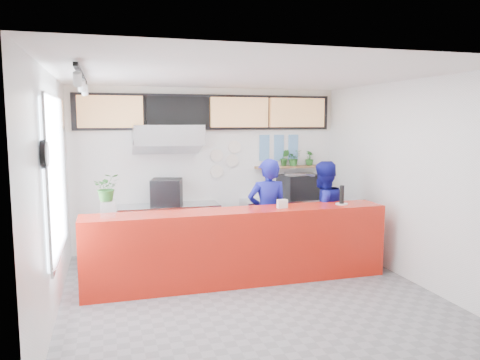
{
  "coord_description": "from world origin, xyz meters",
  "views": [
    {
      "loc": [
        -1.84,
        -6.07,
        2.39
      ],
      "look_at": [
        0.1,
        0.7,
        1.5
      ],
      "focal_mm": 35.0,
      "sensor_mm": 36.0,
      "label": 1
    }
  ],
  "objects_px": {
    "panini_oven": "(167,192)",
    "staff_right": "(322,213)",
    "service_counter": "(239,246)",
    "espresso_machine": "(299,187)",
    "staff_center": "(268,214)",
    "pepper_mill": "(342,194)"
  },
  "relations": [
    {
      "from": "staff_center",
      "to": "pepper_mill",
      "type": "distance_m",
      "value": 1.22
    },
    {
      "from": "panini_oven",
      "to": "staff_right",
      "type": "bearing_deg",
      "value": -13.75
    },
    {
      "from": "service_counter",
      "to": "staff_right",
      "type": "relative_size",
      "value": 2.59
    },
    {
      "from": "staff_center",
      "to": "pepper_mill",
      "type": "relative_size",
      "value": 6.34
    },
    {
      "from": "staff_center",
      "to": "panini_oven",
      "type": "bearing_deg",
      "value": -36.51
    },
    {
      "from": "staff_right",
      "to": "pepper_mill",
      "type": "relative_size",
      "value": 6.12
    },
    {
      "from": "panini_oven",
      "to": "staff_right",
      "type": "relative_size",
      "value": 0.3
    },
    {
      "from": "staff_center",
      "to": "pepper_mill",
      "type": "xyz_separation_m",
      "value": [
        1.03,
        -0.54,
        0.36
      ]
    },
    {
      "from": "service_counter",
      "to": "staff_right",
      "type": "bearing_deg",
      "value": 17.84
    },
    {
      "from": "staff_center",
      "to": "staff_right",
      "type": "bearing_deg",
      "value": -175.91
    },
    {
      "from": "service_counter",
      "to": "staff_center",
      "type": "relative_size",
      "value": 2.5
    },
    {
      "from": "service_counter",
      "to": "pepper_mill",
      "type": "distance_m",
      "value": 1.8
    },
    {
      "from": "espresso_machine",
      "to": "staff_right",
      "type": "height_order",
      "value": "staff_right"
    },
    {
      "from": "panini_oven",
      "to": "staff_center",
      "type": "height_order",
      "value": "staff_center"
    },
    {
      "from": "staff_right",
      "to": "pepper_mill",
      "type": "xyz_separation_m",
      "value": [
        0.07,
        -0.53,
        0.39
      ]
    },
    {
      "from": "service_counter",
      "to": "espresso_machine",
      "type": "xyz_separation_m",
      "value": [
        1.71,
        1.8,
        0.58
      ]
    },
    {
      "from": "pepper_mill",
      "to": "staff_center",
      "type": "bearing_deg",
      "value": 152.45
    },
    {
      "from": "service_counter",
      "to": "staff_right",
      "type": "xyz_separation_m",
      "value": [
        1.59,
        0.51,
        0.32
      ]
    },
    {
      "from": "staff_center",
      "to": "staff_right",
      "type": "xyz_separation_m",
      "value": [
        0.96,
        -0.01,
        -0.03
      ]
    },
    {
      "from": "service_counter",
      "to": "pepper_mill",
      "type": "height_order",
      "value": "pepper_mill"
    },
    {
      "from": "panini_oven",
      "to": "staff_center",
      "type": "distance_m",
      "value": 1.95
    },
    {
      "from": "service_counter",
      "to": "staff_center",
      "type": "xyz_separation_m",
      "value": [
        0.63,
        0.52,
        0.35
      ]
    }
  ]
}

